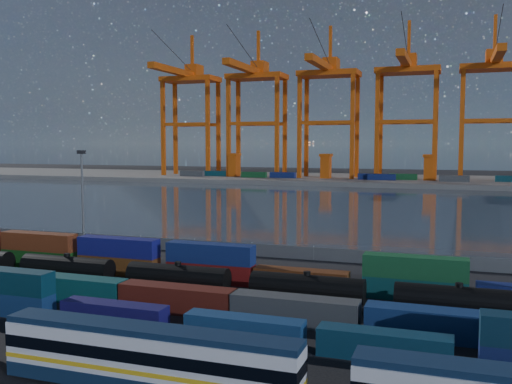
% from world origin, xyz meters
% --- Properties ---
extents(ground, '(700.00, 700.00, 0.00)m').
position_xyz_m(ground, '(0.00, 0.00, 0.00)').
color(ground, black).
rests_on(ground, ground).
extents(harbor_water, '(700.00, 700.00, 0.00)m').
position_xyz_m(harbor_water, '(0.00, 105.00, 0.01)').
color(harbor_water, '#313B47').
rests_on(harbor_water, ground).
extents(far_quay, '(700.00, 70.00, 2.00)m').
position_xyz_m(far_quay, '(0.00, 210.00, 1.00)').
color(far_quay, '#514F4C').
rests_on(far_quay, ground).
extents(distant_mountains, '(2470.00, 1100.00, 520.00)m').
position_xyz_m(distant_mountains, '(63.02, 1600.00, 220.29)').
color(distant_mountains, '#1E2630').
rests_on(distant_mountains, ground).
extents(passenger_train, '(74.67, 2.80, 4.80)m').
position_xyz_m(passenger_train, '(9.51, -21.15, 2.41)').
color(passenger_train, silver).
rests_on(passenger_train, ground).
extents(container_row_south, '(138.41, 2.22, 4.73)m').
position_xyz_m(container_row_south, '(8.33, -9.36, 1.69)').
color(container_row_south, '#3E4243').
rests_on(container_row_south, ground).
extents(container_row_mid, '(143.03, 2.61, 2.78)m').
position_xyz_m(container_row_mid, '(-10.80, -2.92, 1.39)').
color(container_row_mid, '#45484A').
rests_on(container_row_mid, ground).
extents(container_row_north, '(140.52, 2.35, 5.02)m').
position_xyz_m(container_row_north, '(-7.12, 10.17, 2.09)').
color(container_row_north, '#121155').
rests_on(container_row_north, ground).
extents(tanker_string, '(136.92, 2.78, 3.97)m').
position_xyz_m(tanker_string, '(15.11, 3.14, 1.99)').
color(tanker_string, black).
rests_on(tanker_string, ground).
extents(waterfront_fence, '(160.12, 0.12, 2.20)m').
position_xyz_m(waterfront_fence, '(-0.00, 28.00, 1.00)').
color(waterfront_fence, '#595B5E').
rests_on(waterfront_fence, ground).
extents(yard_light_mast, '(1.60, 0.40, 16.60)m').
position_xyz_m(yard_light_mast, '(-30.00, 26.00, 9.30)').
color(yard_light_mast, slate).
rests_on(yard_light_mast, ground).
extents(gantry_cranes, '(202.52, 52.85, 71.56)m').
position_xyz_m(gantry_cranes, '(-7.50, 203.10, 43.87)').
color(gantry_cranes, '#CC4E0E').
rests_on(gantry_cranes, ground).
extents(quay_containers, '(172.58, 10.99, 2.60)m').
position_xyz_m(quay_containers, '(-11.00, 195.46, 3.30)').
color(quay_containers, navy).
rests_on(quay_containers, far_quay).
extents(straddle_carriers, '(140.00, 7.00, 11.10)m').
position_xyz_m(straddle_carriers, '(-2.50, 200.00, 7.82)').
color(straddle_carriers, '#CC4E0E').
rests_on(straddle_carriers, far_quay).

